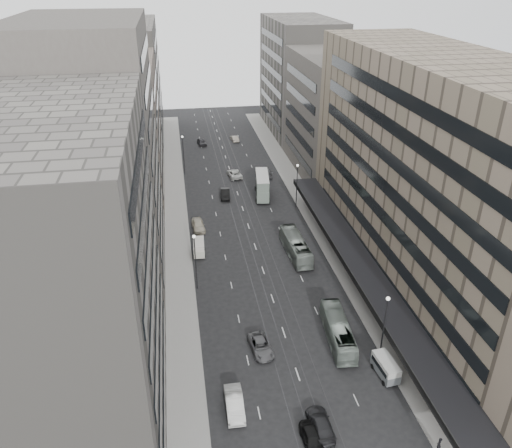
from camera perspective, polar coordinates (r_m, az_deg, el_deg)
ground at (r=60.69m, az=3.40°, el=-12.86°), size 220.00×220.00×0.00m
sidewalk_right at (r=94.18m, az=5.59°, el=2.72°), size 4.00×125.00×0.15m
sidewalk_left at (r=91.31m, az=-9.15°, el=1.66°), size 4.00×125.00×0.15m
department_store at (r=66.75m, az=20.53°, el=4.31°), size 19.20×60.00×30.00m
building_right_mid at (r=105.89m, az=8.97°, el=12.19°), size 15.00×28.00×24.00m
building_right_far at (r=133.53m, az=5.01°, el=16.42°), size 15.00×32.00×28.00m
building_left_a at (r=45.42m, az=-21.30°, el=-6.89°), size 15.00×28.00×30.00m
building_left_b at (r=68.55m, az=-17.84°, el=7.18°), size 15.00×26.00×34.00m
building_left_c at (r=95.42m, az=-15.62°, el=10.15°), size 15.00×28.00×25.00m
building_left_d at (r=126.98m, az=-14.51°, el=15.12°), size 15.00×38.00×28.00m
lamp_right_near at (r=56.45m, az=14.51°, el=-10.64°), size 0.44×0.44×8.32m
lamp_right_far at (r=89.38m, az=4.71°, el=4.95°), size 0.44×0.44×8.32m
lamp_left_near at (r=66.38m, az=-6.97°, el=-3.61°), size 0.44×0.44×8.32m
lamp_left_far at (r=105.64m, az=-8.32°, el=8.34°), size 0.44×0.44×8.32m
bus_near at (r=60.20m, az=9.35°, el=-11.92°), size 3.19×10.15×2.78m
bus_far at (r=75.77m, az=4.56°, el=-2.54°), size 2.85×10.70×2.96m
double_decker at (r=94.45m, az=0.71°, el=4.47°), size 3.40×8.39×4.46m
vw_microbus at (r=57.01m, az=14.60°, el=-15.54°), size 2.06×3.98×2.08m
panel_van at (r=76.21m, az=-6.54°, el=-2.64°), size 1.91×3.69×2.28m
sedan_0 at (r=49.92m, az=6.44°, el=-23.24°), size 1.83×4.23×1.42m
sedan_1 at (r=52.30m, az=-2.47°, el=-19.82°), size 1.77×4.91×1.61m
sedan_2 at (r=58.51m, az=0.55°, el=-13.76°), size 2.74×5.01×1.33m
sedan_3 at (r=51.11m, az=7.39°, el=-21.72°), size 2.01×4.91×1.42m
sedan_4 at (r=83.58m, az=-6.61°, el=-0.12°), size 2.29×4.97×1.65m
sedan_5 at (r=94.90m, az=-3.54°, el=3.47°), size 2.05×4.90×1.57m
sedan_6 at (r=104.49m, az=-2.47°, el=5.77°), size 3.01×5.52×1.47m
sedan_7 at (r=105.08m, az=0.97°, el=5.98°), size 2.75×5.87×1.66m
sedan_8 at (r=125.01m, az=-6.22°, el=9.34°), size 2.34×4.75×1.56m
sedan_9 at (r=127.23m, az=-2.47°, el=9.75°), size 1.91×4.26×1.36m
pedestrian at (r=51.66m, az=20.18°, el=-22.59°), size 0.69×0.67×1.60m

